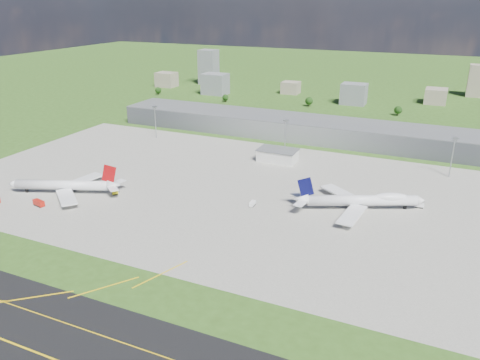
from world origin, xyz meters
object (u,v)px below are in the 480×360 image
at_px(tug_yellow, 115,193).
at_px(van_white_near, 252,204).
at_px(fire_truck, 39,203).
at_px(van_white_far, 419,206).
at_px(airliner_blue_quad, 362,200).
at_px(airliner_red_twin, 66,186).

relative_size(tug_yellow, van_white_near, 0.72).
bearing_deg(fire_truck, tug_yellow, 58.50).
height_order(fire_truck, van_white_far, fire_truck).
distance_m(fire_truck, van_white_near, 116.47).
distance_m(airliner_blue_quad, fire_truck, 175.03).
bearing_deg(airliner_red_twin, van_white_far, 177.06).
bearing_deg(tug_yellow, airliner_red_twin, 155.68).
distance_m(airliner_red_twin, tug_yellow, 28.97).
distance_m(fire_truck, van_white_far, 206.77).
distance_m(fire_truck, tug_yellow, 40.85).
bearing_deg(fire_truck, van_white_near, 36.08).
bearing_deg(van_white_far, van_white_near, -163.29).
xyz_separation_m(airliner_blue_quad, tug_yellow, (-133.25, -38.11, -4.23)).
xyz_separation_m(fire_truck, van_white_near, (106.35, 47.48, -0.34)).
bearing_deg(airliner_red_twin, airliner_blue_quad, 175.34).
height_order(airliner_blue_quad, van_white_near, airliner_blue_quad).
xyz_separation_m(tug_yellow, van_white_near, (78.23, 17.87, 0.42)).
xyz_separation_m(tug_yellow, van_white_far, (161.55, 52.71, 0.36)).
relative_size(fire_truck, van_white_near, 1.51).
relative_size(van_white_near, van_white_far, 1.04).
relative_size(fire_truck, van_white_far, 1.57).
xyz_separation_m(fire_truck, van_white_far, (189.67, 82.33, -0.40)).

